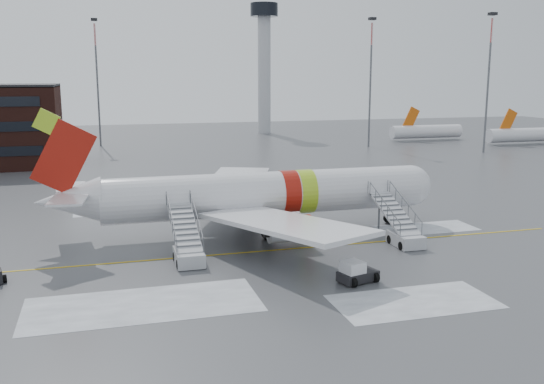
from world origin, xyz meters
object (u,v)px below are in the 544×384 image
object	(u,v)px
airstair_fwd	(402,231)
airstair_aft	(187,247)
airliner	(255,195)
pushback_tug	(356,273)

from	to	relation	value
airstair_fwd	airstair_aft	bearing A→B (deg)	180.00
airstair_fwd	airstair_aft	distance (m)	17.62
airliner	airstair_fwd	world-z (taller)	airliner
airstair_aft	pushback_tug	size ratio (longest dim) A/B	2.63
airliner	airstair_aft	xyz separation A→B (m)	(-6.89, -6.54, -2.35)
airstair_aft	pushback_tug	world-z (taller)	airstair_aft
airliner	airstair_aft	world-z (taller)	airliner
airliner	airstair_fwd	size ratio (longest dim) A/B	4.55
airstair_fwd	pushback_tug	bearing A→B (deg)	-133.67
airstair_fwd	pushback_tug	distance (m)	10.79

